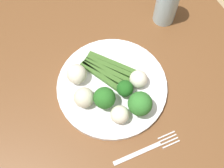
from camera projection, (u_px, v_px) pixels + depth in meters
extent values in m
cube|color=tan|center=(107.00, 134.00, 1.40)|extent=(6.00, 6.00, 0.02)
cube|color=brown|center=(102.00, 67.00, 0.74)|extent=(1.38, 0.83, 0.04)
cylinder|color=#9E754C|center=(2.00, 152.00, 1.12)|extent=(0.04, 0.04, 0.45)
cylinder|color=white|center=(112.00, 86.00, 0.68)|extent=(0.28, 0.28, 0.01)
cube|color=#3D6626|center=(102.00, 78.00, 0.68)|extent=(0.13, 0.07, 0.01)
cube|color=#3D6626|center=(106.00, 74.00, 0.68)|extent=(0.12, 0.08, 0.01)
cube|color=#3D6626|center=(108.00, 71.00, 0.68)|extent=(0.12, 0.09, 0.01)
cube|color=#3D6626|center=(110.00, 67.00, 0.69)|extent=(0.12, 0.09, 0.01)
cube|color=#3D6626|center=(112.00, 63.00, 0.69)|extent=(0.12, 0.09, 0.01)
cylinder|color=#568E33|center=(105.00, 102.00, 0.64)|extent=(0.02, 0.02, 0.02)
sphere|color=#286B23|center=(104.00, 98.00, 0.62)|extent=(0.05, 0.05, 0.05)
cylinder|color=#609E3D|center=(139.00, 108.00, 0.64)|extent=(0.02, 0.02, 0.02)
sphere|color=#337A2D|center=(140.00, 104.00, 0.61)|extent=(0.06, 0.06, 0.06)
cylinder|color=#4C7F2B|center=(125.00, 92.00, 0.66)|extent=(0.01, 0.01, 0.01)
sphere|color=#1E5B1C|center=(125.00, 88.00, 0.64)|extent=(0.04, 0.04, 0.04)
sphere|color=silver|center=(77.00, 74.00, 0.66)|extent=(0.05, 0.05, 0.05)
sphere|color=white|center=(138.00, 79.00, 0.66)|extent=(0.05, 0.05, 0.05)
sphere|color=beige|center=(84.00, 98.00, 0.63)|extent=(0.05, 0.05, 0.05)
sphere|color=silver|center=(120.00, 115.00, 0.62)|extent=(0.04, 0.04, 0.04)
cube|color=silver|center=(137.00, 154.00, 0.61)|extent=(0.02, 0.12, 0.00)
cube|color=silver|center=(171.00, 144.00, 0.62)|extent=(0.01, 0.05, 0.00)
cube|color=silver|center=(169.00, 141.00, 0.62)|extent=(0.01, 0.05, 0.00)
cube|color=silver|center=(168.00, 138.00, 0.63)|extent=(0.01, 0.05, 0.00)
cube|color=silver|center=(166.00, 135.00, 0.63)|extent=(0.01, 0.05, 0.00)
cylinder|color=silver|center=(167.00, 3.00, 0.73)|extent=(0.06, 0.06, 0.13)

